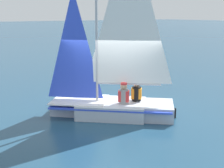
% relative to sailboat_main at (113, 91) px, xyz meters
% --- Properties ---
extents(ground_plane, '(260.00, 260.00, 0.00)m').
position_rel_sailboat_main_xyz_m(ground_plane, '(0.03, 0.03, -0.84)').
color(ground_plane, navy).
extents(sailboat_main, '(3.81, 3.95, 6.09)m').
position_rel_sailboat_main_xyz_m(sailboat_main, '(0.00, 0.00, 0.00)').
color(sailboat_main, '#B2BCCC').
rests_on(sailboat_main, ground_plane).
extents(sailor_helm, '(0.42, 0.43, 1.16)m').
position_rel_sailboat_main_xyz_m(sailor_helm, '(-0.38, -0.15, -0.21)').
color(sailor_helm, black).
rests_on(sailor_helm, ground_plane).
extents(sailor_crew, '(0.42, 0.43, 1.16)m').
position_rel_sailboat_main_xyz_m(sailor_crew, '(-0.35, -0.70, -0.21)').
color(sailor_crew, black).
rests_on(sailor_crew, ground_plane).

